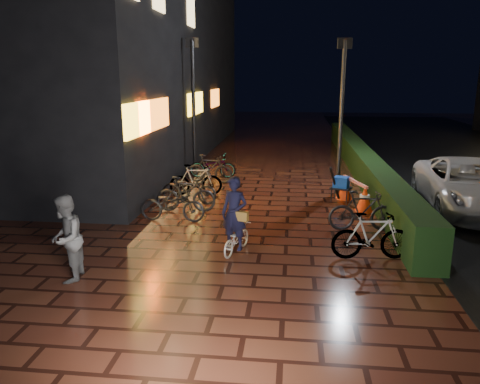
# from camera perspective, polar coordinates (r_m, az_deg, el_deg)

# --- Properties ---
(ground) EXTENTS (80.00, 80.00, 0.00)m
(ground) POSITION_cam_1_polar(r_m,az_deg,el_deg) (11.20, 2.83, -5.42)
(ground) COLOR #381911
(ground) RESTS_ON ground
(hedge) EXTENTS (0.70, 20.00, 1.00)m
(hedge) POSITION_cam_1_polar(r_m,az_deg,el_deg) (19.01, 14.45, 3.78)
(hedge) COLOR black
(hedge) RESTS_ON ground
(bystander_person) EXTENTS (0.75, 0.89, 1.63)m
(bystander_person) POSITION_cam_1_polar(r_m,az_deg,el_deg) (9.18, -20.46, -5.34)
(bystander_person) COLOR #575759
(bystander_person) RESTS_ON ground
(van) EXTENTS (2.65, 5.26, 1.43)m
(van) POSITION_cam_1_polar(r_m,az_deg,el_deg) (14.63, 26.26, 0.68)
(van) COLOR silver
(van) RESTS_ON ground
(storefront_block) EXTENTS (12.09, 22.00, 9.00)m
(storefront_block) POSITION_cam_1_polar(r_m,az_deg,el_deg) (24.28, -18.89, 15.09)
(storefront_block) COLOR black
(storefront_block) RESTS_ON ground
(lamp_post_hedge) EXTENTS (0.46, 0.19, 4.84)m
(lamp_post_hedge) POSITION_cam_1_polar(r_m,az_deg,el_deg) (15.15, 12.26, 9.66)
(lamp_post_hedge) COLOR black
(lamp_post_hedge) RESTS_ON ground
(lamp_post_sf) EXTENTS (0.48, 0.14, 5.07)m
(lamp_post_sf) POSITION_cam_1_polar(r_m,az_deg,el_deg) (17.88, -5.70, 10.92)
(lamp_post_sf) COLOR black
(lamp_post_sf) RESTS_ON ground
(cyclist) EXTENTS (0.76, 1.25, 1.69)m
(cyclist) POSITION_cam_1_polar(r_m,az_deg,el_deg) (9.97, -0.58, -4.07)
(cyclist) COLOR silver
(cyclist) RESTS_ON ground
(traffic_barrier) EXTENTS (0.91, 1.85, 0.75)m
(traffic_barrier) POSITION_cam_1_polar(r_m,az_deg,el_deg) (14.16, 13.77, -0.09)
(traffic_barrier) COLOR #FF3E0D
(traffic_barrier) RESTS_ON ground
(cart_assembly) EXTENTS (0.77, 0.66, 1.10)m
(cart_assembly) POSITION_cam_1_polar(r_m,az_deg,el_deg) (14.42, 12.17, 1.02)
(cart_assembly) COLOR black
(cart_assembly) RESTS_ON ground
(parked_bikes_storefront) EXTENTS (1.90, 6.14, 1.01)m
(parked_bikes_storefront) POSITION_cam_1_polar(r_m,az_deg,el_deg) (14.76, -5.42, 1.22)
(parked_bikes_storefront) COLOR black
(parked_bikes_storefront) RESTS_ON ground
(parked_bikes_hedge) EXTENTS (1.78, 2.50, 1.01)m
(parked_bikes_hedge) POSITION_cam_1_polar(r_m,az_deg,el_deg) (10.95, 15.21, -3.59)
(parked_bikes_hedge) COLOR black
(parked_bikes_hedge) RESTS_ON ground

